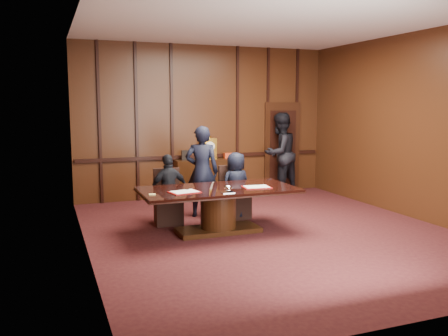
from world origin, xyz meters
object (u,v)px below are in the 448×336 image
sideboard (209,177)px  witness_left (202,172)px  witness_right (280,153)px  signatory_right (236,186)px  signatory_left (169,190)px  conference_table (218,203)px

sideboard → witness_left: (-0.73, -1.72, 0.39)m
witness_left → witness_right: (2.48, 1.57, 0.10)m
signatory_right → witness_left: witness_left is taller
signatory_right → witness_right: bearing=-145.7°
signatory_left → signatory_right: signatory_left is taller
witness_left → witness_right: bearing=-125.2°
sideboard → signatory_left: 2.58m
conference_table → witness_right: bearing=46.8°
sideboard → signatory_right: size_ratio=1.27×
sideboard → witness_right: 1.83m
conference_table → witness_right: (2.58, 2.75, 0.47)m
witness_left → sideboard: bearing=-90.4°
sideboard → witness_left: witness_left is taller
conference_table → witness_left: bearing=85.2°
signatory_right → witness_left: (-0.55, 0.38, 0.25)m
signatory_right → witness_right: size_ratio=0.65×
signatory_left → witness_left: 0.88m
witness_left → signatory_left: bearing=49.5°
witness_left → witness_right: size_ratio=0.90×
witness_right → signatory_right: bearing=23.4°
conference_table → witness_left: 1.24m
witness_right → witness_left: bearing=10.4°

